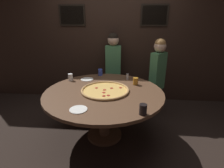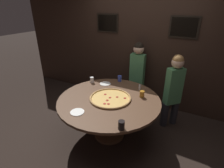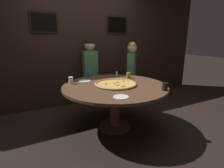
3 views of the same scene
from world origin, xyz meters
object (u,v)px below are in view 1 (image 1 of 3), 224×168
at_px(giant_pizza, 105,90).
at_px(diner_side_left, 158,73).
at_px(drink_cup_by_shaker, 136,81).
at_px(white_plate_right_side, 78,109).
at_px(condiment_shaker, 127,77).
at_px(drink_cup_near_right, 143,109).
at_px(diner_centre_back, 113,65).
at_px(white_plate_near_front, 87,79).
at_px(dining_table, 104,99).
at_px(drink_cup_front_edge, 70,77).
at_px(drink_cup_centre_back, 100,72).

height_order(giant_pizza, diner_side_left, diner_side_left).
height_order(drink_cup_by_shaker, white_plate_right_side, drink_cup_by_shaker).
height_order(drink_cup_by_shaker, condiment_shaker, drink_cup_by_shaker).
relative_size(drink_cup_near_right, condiment_shaker, 1.18).
bearing_deg(diner_side_left, giant_pizza, -2.39).
distance_m(giant_pizza, drink_cup_by_shaker, 0.52).
xyz_separation_m(white_plate_right_side, condiment_shaker, (0.54, 1.09, 0.05)).
bearing_deg(diner_centre_back, condiment_shaker, 112.61).
bearing_deg(drink_cup_near_right, white_plate_near_front, 128.52).
xyz_separation_m(drink_cup_near_right, drink_cup_by_shaker, (-0.05, 0.89, -0.00)).
xyz_separation_m(condiment_shaker, diner_centre_back, (-0.29, 0.65, 0.03)).
xyz_separation_m(dining_table, drink_cup_front_edge, (-0.60, 0.40, 0.18)).
height_order(drink_cup_near_right, drink_cup_front_edge, drink_cup_near_right).
xyz_separation_m(giant_pizza, drink_cup_by_shaker, (0.43, 0.29, 0.04)).
bearing_deg(condiment_shaker, drink_cup_near_right, -81.37).
xyz_separation_m(drink_cup_near_right, condiment_shaker, (-0.17, 1.12, -0.01)).
bearing_deg(drink_cup_near_right, drink_cup_by_shaker, 92.97).
xyz_separation_m(drink_cup_near_right, diner_side_left, (0.36, 1.40, -0.01)).
height_order(giant_pizza, drink_cup_by_shaker, drink_cup_by_shaker).
relative_size(giant_pizza, diner_side_left, 0.49).
bearing_deg(dining_table, condiment_shaker, 58.79).
bearing_deg(drink_cup_centre_back, condiment_shaker, -20.74).
height_order(white_plate_near_front, diner_centre_back, diner_centre_back).
distance_m(condiment_shaker, diner_side_left, 0.60).
distance_m(drink_cup_centre_back, diner_centre_back, 0.51).
bearing_deg(dining_table, drink_cup_near_right, -49.63).
height_order(drink_cup_front_edge, diner_centre_back, diner_centre_back).
bearing_deg(white_plate_near_front, drink_cup_by_shaker, -11.80).
height_order(white_plate_right_side, white_plate_near_front, same).
bearing_deg(condiment_shaker, drink_cup_centre_back, 159.26).
relative_size(giant_pizza, drink_cup_by_shaker, 6.23).
relative_size(white_plate_right_side, diner_centre_back, 0.14).
distance_m(drink_cup_by_shaker, white_plate_right_side, 1.08).
distance_m(drink_cup_near_right, drink_cup_by_shaker, 0.89).
bearing_deg(condiment_shaker, drink_cup_by_shaker, -61.79).
xyz_separation_m(giant_pizza, diner_side_left, (0.84, 0.81, 0.03)).
bearing_deg(diner_side_left, white_plate_right_side, 5.80).
relative_size(condiment_shaker, diner_centre_back, 0.07).
relative_size(condiment_shaker, diner_side_left, 0.07).
distance_m(diner_side_left, diner_centre_back, 0.90).
bearing_deg(white_plate_near_front, condiment_shaker, 5.56).
height_order(drink_cup_near_right, diner_side_left, diner_side_left).
relative_size(giant_pizza, diner_centre_back, 0.47).
distance_m(giant_pizza, white_plate_near_front, 0.58).
distance_m(dining_table, white_plate_right_side, 0.60).
bearing_deg(white_plate_right_side, drink_cup_front_edge, 112.26).
bearing_deg(drink_cup_front_edge, diner_centre_back, 51.20).
bearing_deg(drink_cup_front_edge, condiment_shaker, 8.36).
height_order(drink_cup_centre_back, diner_side_left, diner_side_left).
bearing_deg(drink_cup_near_right, giant_pizza, 128.77).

